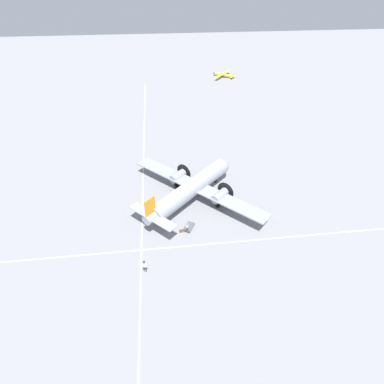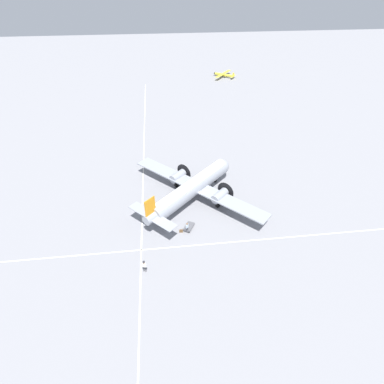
{
  "view_description": "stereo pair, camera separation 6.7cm",
  "coord_description": "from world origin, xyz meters",
  "px_view_note": "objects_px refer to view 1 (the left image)",
  "views": [
    {
      "loc": [
        -4.39,
        -37.23,
        29.97
      ],
      "look_at": [
        0.0,
        0.0,
        1.64
      ],
      "focal_mm": 28.0,
      "sensor_mm": 36.0,
      "label": 1
    },
    {
      "loc": [
        -4.32,
        -37.24,
        29.97
      ],
      "look_at": [
        0.0,
        0.0,
        1.64
      ],
      "focal_mm": 28.0,
      "sensor_mm": 36.0,
      "label": 2
    }
  ],
  "objects_px": {
    "passenger_boarding": "(187,226)",
    "suitcase_near_door": "(181,231)",
    "airliner_main": "(194,186)",
    "light_aircraft_distant": "(223,75)",
    "crew_foreground": "(144,265)",
    "baggage_cart": "(189,227)"
  },
  "relations": [
    {
      "from": "airliner_main",
      "to": "suitcase_near_door",
      "type": "height_order",
      "value": "airliner_main"
    },
    {
      "from": "baggage_cart",
      "to": "airliner_main",
      "type": "bearing_deg",
      "value": 16.37
    },
    {
      "from": "airliner_main",
      "to": "crew_foreground",
      "type": "height_order",
      "value": "airliner_main"
    },
    {
      "from": "baggage_cart",
      "to": "suitcase_near_door",
      "type": "bearing_deg",
      "value": 150.11
    },
    {
      "from": "airliner_main",
      "to": "suitcase_near_door",
      "type": "relative_size",
      "value": 39.85
    },
    {
      "from": "light_aircraft_distant",
      "to": "crew_foreground",
      "type": "bearing_deg",
      "value": 109.29
    },
    {
      "from": "crew_foreground",
      "to": "airliner_main",
      "type": "bearing_deg",
      "value": 78.22
    },
    {
      "from": "suitcase_near_door",
      "to": "baggage_cart",
      "type": "height_order",
      "value": "baggage_cart"
    },
    {
      "from": "suitcase_near_door",
      "to": "crew_foreground",
      "type": "bearing_deg",
      "value": -128.73
    },
    {
      "from": "crew_foreground",
      "to": "suitcase_near_door",
      "type": "height_order",
      "value": "crew_foreground"
    },
    {
      "from": "suitcase_near_door",
      "to": "airliner_main",
      "type": "bearing_deg",
      "value": 70.05
    },
    {
      "from": "passenger_boarding",
      "to": "baggage_cart",
      "type": "relative_size",
      "value": 0.71
    },
    {
      "from": "airliner_main",
      "to": "light_aircraft_distant",
      "type": "distance_m",
      "value": 67.17
    },
    {
      "from": "crew_foreground",
      "to": "light_aircraft_distant",
      "type": "distance_m",
      "value": 82.33
    },
    {
      "from": "suitcase_near_door",
      "to": "baggage_cart",
      "type": "distance_m",
      "value": 1.36
    },
    {
      "from": "airliner_main",
      "to": "light_aircraft_distant",
      "type": "relative_size",
      "value": 2.32
    },
    {
      "from": "passenger_boarding",
      "to": "baggage_cart",
      "type": "bearing_deg",
      "value": 23.73
    },
    {
      "from": "passenger_boarding",
      "to": "suitcase_near_door",
      "type": "bearing_deg",
      "value": 137.95
    },
    {
      "from": "crew_foreground",
      "to": "passenger_boarding",
      "type": "xyz_separation_m",
      "value": [
        5.87,
        6.25,
        -0.12
      ]
    },
    {
      "from": "light_aircraft_distant",
      "to": "passenger_boarding",
      "type": "bearing_deg",
      "value": 112.08
    },
    {
      "from": "passenger_boarding",
      "to": "airliner_main",
      "type": "bearing_deg",
      "value": 33.09
    },
    {
      "from": "baggage_cart",
      "to": "light_aircraft_distant",
      "type": "distance_m",
      "value": 73.92
    }
  ]
}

